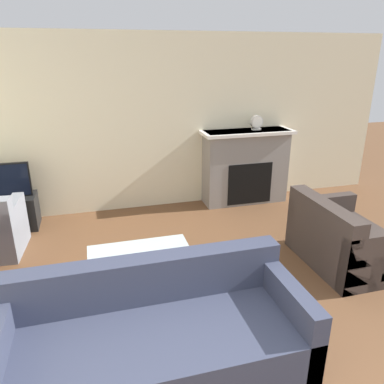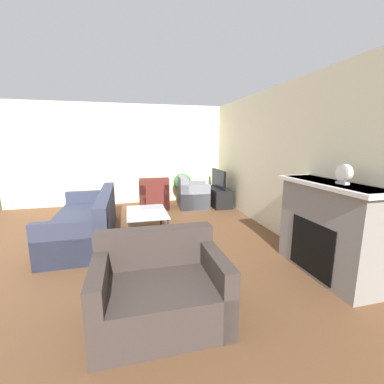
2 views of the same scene
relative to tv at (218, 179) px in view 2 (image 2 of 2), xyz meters
The scene contains 13 objects.
ground_plane 4.49m from the tv, 63.95° to the right, with size 20.00×20.00×0.00m, color brown.
wall_back 2.07m from the tv, 10.02° to the left, with size 8.67×0.06×2.70m.
wall_left 2.14m from the tv, 116.68° to the right, with size 0.06×7.29×2.70m.
fireplace 3.79m from the tv, ahead, with size 1.50×0.49×1.22m.
tv_stand 0.49m from the tv, 90.00° to the left, with size 1.01×0.46×0.48m.
tv is the anchor object (origin of this frame).
couch_sectional 3.54m from the tv, 61.46° to the right, with size 2.34×0.99×0.82m.
couch_loveseat 4.64m from the tv, 26.95° to the right, with size 0.91×1.22×0.82m.
armchair_by_window 1.77m from the tv, 95.44° to the right, with size 0.80×0.73×0.82m.
armchair_accent 0.85m from the tv, 86.44° to the right, with size 0.74×0.80×0.82m.
coffee_table 2.69m from the tv, 49.66° to the right, with size 1.07×0.72×0.43m.
potted_plant 1.03m from the tv, 119.74° to the right, with size 0.49×0.49×0.84m.
mantel_clock 3.99m from the tv, ahead, with size 0.21×0.07×0.24m.
Camera 2 is at (4.45, 1.63, 1.72)m, focal length 24.00 mm.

